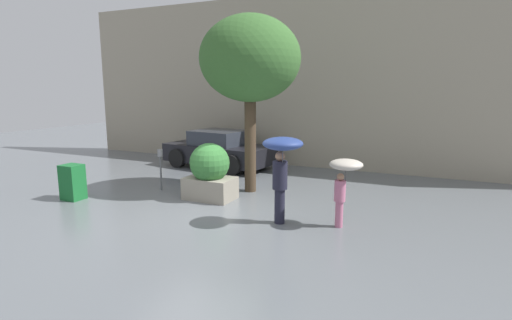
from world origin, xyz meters
TOP-DOWN VIEW (x-y plane):
  - ground_plane at (0.00, 0.00)m, footprint 40.00×40.00m
  - building_facade at (0.00, 6.50)m, footprint 18.00×0.30m
  - planter_box at (-0.44, 1.28)m, footprint 1.24×1.01m
  - person_adult at (1.92, 0.23)m, footprint 0.82×0.82m
  - person_child at (3.12, 0.62)m, footprint 0.67×0.67m
  - parked_car_near at (-2.32, 4.99)m, footprint 4.05×2.33m
  - street_tree at (0.16, 2.41)m, footprint 2.65×2.65m
  - parking_meter at (-2.13, 1.46)m, footprint 0.14×0.14m
  - newspaper_box at (-3.59, -0.23)m, footprint 0.50×0.44m

SIDE VIEW (x-z plane):
  - ground_plane at x=0.00m, z-range 0.00..0.00m
  - newspaper_box at x=-3.59m, z-range 0.00..0.90m
  - parked_car_near at x=-2.32m, z-range -0.05..1.27m
  - planter_box at x=-0.44m, z-range -0.02..1.43m
  - parking_meter at x=-2.13m, z-range 0.26..1.41m
  - person_child at x=3.12m, z-range 0.40..1.81m
  - person_adult at x=1.92m, z-range 0.48..2.32m
  - building_facade at x=0.00m, z-range 0.00..6.00m
  - street_tree at x=0.16m, z-range 1.18..5.87m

